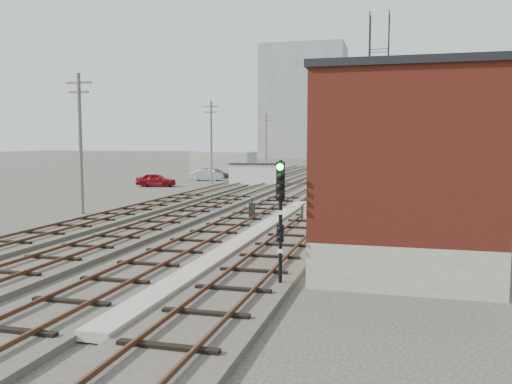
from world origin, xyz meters
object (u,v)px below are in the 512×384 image
(site_trailer, at_px, (256,174))
(car_grey, at_px, (215,173))
(signal_mast, at_px, (280,214))
(car_silver, at_px, (207,175))
(car_red, at_px, (156,180))
(switch_stand, at_px, (252,211))

(site_trailer, distance_m, car_grey, 12.94)
(signal_mast, relative_size, car_silver, 1.07)
(car_red, bearing_deg, car_grey, -14.24)
(signal_mast, distance_m, car_grey, 52.46)
(car_silver, bearing_deg, signal_mast, -164.84)
(car_red, bearing_deg, signal_mast, -157.42)
(site_trailer, bearing_deg, car_red, -164.89)
(signal_mast, height_order, car_red, signal_mast)
(switch_stand, height_order, car_grey, switch_stand)
(site_trailer, relative_size, car_red, 1.44)
(car_red, relative_size, car_grey, 0.99)
(switch_stand, xyz_separation_m, site_trailer, (-6.36, 24.89, 0.58))
(site_trailer, xyz_separation_m, car_red, (-9.57, -4.10, -0.49))
(car_red, distance_m, car_silver, 9.48)
(switch_stand, height_order, car_silver, switch_stand)
(site_trailer, bearing_deg, signal_mast, -82.13)
(site_trailer, relative_size, car_silver, 1.53)
(car_silver, bearing_deg, car_red, 159.12)
(car_red, xyz_separation_m, car_silver, (2.16, 9.23, -0.06))
(signal_mast, relative_size, car_red, 1.01)
(switch_stand, bearing_deg, car_grey, 115.26)
(signal_mast, height_order, car_grey, signal_mast)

